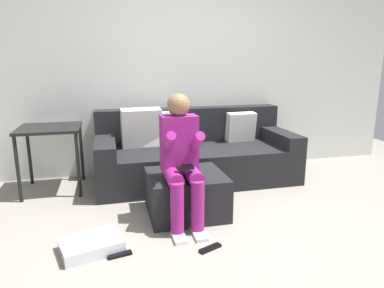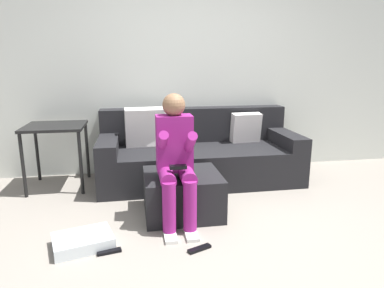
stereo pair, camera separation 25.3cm
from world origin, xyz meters
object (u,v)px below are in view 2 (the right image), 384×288
at_px(side_table, 55,134).
at_px(remote_by_storage_bin, 109,252).
at_px(person_seated, 176,156).
at_px(remote_near_ottoman, 199,249).
at_px(couch_sectional, 197,153).
at_px(ottoman, 182,194).
at_px(storage_bin, 83,241).

bearing_deg(side_table, remote_by_storage_bin, -67.56).
height_order(person_seated, remote_near_ottoman, person_seated).
xyz_separation_m(couch_sectional, remote_by_storage_bin, (-0.96, -1.56, -0.31)).
bearing_deg(ottoman, storage_bin, -150.76).
xyz_separation_m(couch_sectional, side_table, (-1.60, -0.00, 0.30)).
distance_m(couch_sectional, remote_near_ottoman, 1.68).
relative_size(ottoman, side_table, 0.97).
bearing_deg(side_table, person_seated, -43.15).
xyz_separation_m(side_table, remote_near_ottoman, (1.31, -1.63, -0.61)).
bearing_deg(storage_bin, remote_by_storage_bin, -32.44).
relative_size(ottoman, remote_by_storage_bin, 3.94).
bearing_deg(storage_bin, ottoman, 29.24).
xyz_separation_m(person_seated, side_table, (-1.20, 1.13, 0.01)).
relative_size(ottoman, remote_near_ottoman, 3.67).
distance_m(couch_sectional, storage_bin, 1.86).
bearing_deg(person_seated, couch_sectional, 70.44).
bearing_deg(ottoman, couch_sectional, 71.35).
distance_m(couch_sectional, side_table, 1.63).
xyz_separation_m(couch_sectional, person_seated, (-0.40, -1.13, 0.29)).
distance_m(ottoman, remote_near_ottoman, 0.70).
height_order(side_table, remote_by_storage_bin, side_table).
height_order(person_seated, remote_by_storage_bin, person_seated).
bearing_deg(couch_sectional, ottoman, -108.65).
relative_size(couch_sectional, storage_bin, 5.31).
bearing_deg(ottoman, remote_near_ottoman, -87.37).
bearing_deg(couch_sectional, remote_near_ottoman, -100.13).
distance_m(ottoman, side_table, 1.65).
bearing_deg(person_seated, ottoman, 65.68).
xyz_separation_m(ottoman, storage_bin, (-0.84, -0.47, -0.15)).
height_order(side_table, remote_near_ottoman, side_table).
height_order(ottoman, side_table, side_table).
height_order(ottoman, storage_bin, ottoman).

